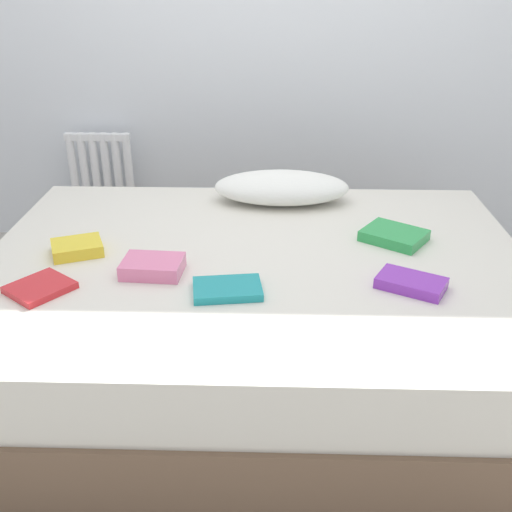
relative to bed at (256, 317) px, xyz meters
name	(u,v)px	position (x,y,z in m)	size (l,w,h in m)	color
ground_plane	(256,370)	(0.00, 0.00, -0.25)	(8.00, 8.00, 0.00)	#9E998E
bed	(256,317)	(0.00, 0.00, 0.00)	(2.00, 1.50, 0.50)	brown
radiator	(102,180)	(-0.89, 1.20, 0.12)	(0.35, 0.04, 0.52)	white
pillow	(282,187)	(0.10, 0.55, 0.32)	(0.59, 0.29, 0.13)	white
textbook_teal	(227,289)	(-0.08, -0.26, 0.27)	(0.22, 0.15, 0.03)	teal
textbook_yellow	(77,248)	(-0.65, 0.01, 0.27)	(0.17, 0.14, 0.04)	yellow
textbook_purple	(411,283)	(0.51, -0.21, 0.27)	(0.21, 0.13, 0.04)	purple
textbook_red	(40,288)	(-0.69, -0.26, 0.26)	(0.18, 0.16, 0.02)	red
textbook_green	(394,236)	(0.52, 0.16, 0.27)	(0.22, 0.18, 0.04)	green
textbook_pink	(153,266)	(-0.35, -0.13, 0.28)	(0.20, 0.15, 0.05)	pink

